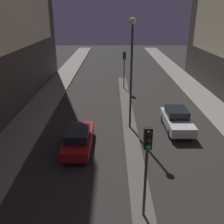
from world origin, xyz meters
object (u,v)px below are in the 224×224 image
at_px(traffic_light_mid, 125,62).
at_px(street_lamp, 133,61).
at_px(traffic_light_near, 148,154).
at_px(car_right_lane, 178,120).
at_px(car_left_lane, 79,139).

height_order(traffic_light_mid, street_lamp, street_lamp).
distance_m(traffic_light_near, street_lamp, 9.40).
bearing_deg(street_lamp, traffic_light_near, -90.00).
height_order(traffic_light_near, car_right_lane, traffic_light_near).
xyz_separation_m(traffic_light_mid, street_lamp, (0.00, -10.64, 2.03)).
bearing_deg(car_right_lane, street_lamp, 177.78).
bearing_deg(car_right_lane, traffic_light_mid, 108.51).
xyz_separation_m(traffic_light_near, street_lamp, (0.00, 9.18, 2.03)).
relative_size(traffic_light_near, street_lamp, 0.53).
xyz_separation_m(traffic_light_near, car_right_lane, (3.61, 9.04, -2.48)).
height_order(traffic_light_near, traffic_light_mid, same).
relative_size(traffic_light_near, car_right_lane, 0.97).
height_order(traffic_light_mid, car_left_lane, traffic_light_mid).
bearing_deg(car_right_lane, traffic_light_near, -111.76).
height_order(traffic_light_mid, car_right_lane, traffic_light_mid).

